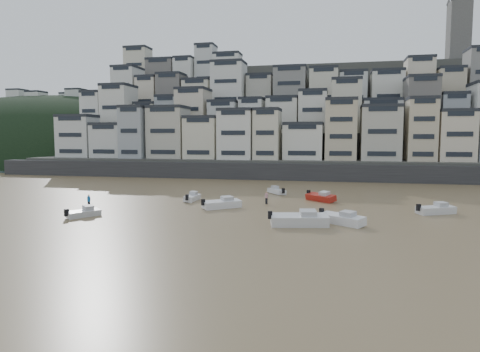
% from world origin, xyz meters
% --- Properties ---
extents(ground, '(400.00, 400.00, 0.00)m').
position_xyz_m(ground, '(0.00, 0.00, 0.00)').
color(ground, olive).
rests_on(ground, ground).
extents(sea_strip, '(340.00, 340.00, 0.00)m').
position_xyz_m(sea_strip, '(-110.00, 145.00, 0.01)').
color(sea_strip, '#435361').
rests_on(sea_strip, ground).
extents(harbor_wall, '(140.00, 3.00, 3.50)m').
position_xyz_m(harbor_wall, '(10.00, 65.00, 1.75)').
color(harbor_wall, '#38383A').
rests_on(harbor_wall, ground).
extents(hillside, '(141.04, 66.00, 50.00)m').
position_xyz_m(hillside, '(14.73, 104.84, 13.01)').
color(hillside, '#4C4C47').
rests_on(hillside, ground).
extents(headland, '(216.00, 135.00, 53.33)m').
position_xyz_m(headland, '(-95.00, 135.00, 0.02)').
color(headland, black).
rests_on(headland, ground).
extents(boat_d, '(5.42, 3.96, 1.43)m').
position_xyz_m(boat_d, '(30.32, 28.97, 0.71)').
color(boat_d, silver).
rests_on(boat_d, ground).
extents(boat_e, '(4.97, 4.65, 1.40)m').
position_xyz_m(boat_e, '(16.50, 36.35, 0.70)').
color(boat_e, '#A21E14').
rests_on(boat_e, ground).
extents(boat_j, '(3.41, 4.28, 1.15)m').
position_xyz_m(boat_j, '(-9.92, 18.26, 0.57)').
color(boat_j, silver).
rests_on(boat_j, ground).
extents(boat_h, '(3.80, 4.43, 1.21)m').
position_xyz_m(boat_h, '(9.32, 42.79, 0.60)').
color(boat_h, silver).
rests_on(boat_h, ground).
extents(boat_c, '(5.43, 5.05, 1.53)m').
position_xyz_m(boat_c, '(4.17, 27.48, 0.76)').
color(boat_c, white).
rests_on(boat_c, ground).
extents(boat_f, '(1.53, 4.54, 1.23)m').
position_xyz_m(boat_f, '(-1.69, 32.88, 0.62)').
color(boat_f, silver).
rests_on(boat_f, ground).
extents(boat_a, '(6.77, 3.40, 1.76)m').
position_xyz_m(boat_a, '(14.86, 18.43, 0.88)').
color(boat_a, silver).
rests_on(boat_a, ground).
extents(boat_b, '(5.58, 4.76, 1.52)m').
position_xyz_m(boat_b, '(19.14, 20.42, 0.76)').
color(boat_b, white).
rests_on(boat_b, ground).
extents(person_blue, '(0.44, 0.44, 1.74)m').
position_xyz_m(person_blue, '(-12.90, 24.17, 0.87)').
color(person_blue, '#175FAD').
rests_on(person_blue, ground).
extents(person_pink, '(0.44, 0.44, 1.74)m').
position_xyz_m(person_pink, '(9.28, 32.16, 0.87)').
color(person_pink, '#BF8693').
rests_on(person_pink, ground).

